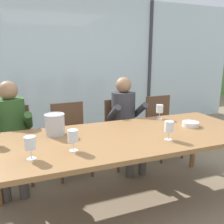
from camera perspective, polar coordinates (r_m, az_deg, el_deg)
The scene contains 17 objects.
ground at distance 3.37m, azimuth -4.04°, elevation -12.28°, with size 14.00×14.00×0.00m, color #847056.
window_glass_panel at distance 4.64m, azimuth -10.36°, elevation 11.26°, with size 7.80×0.03×2.60m, color silver.
window_mullion_right at distance 5.24m, azimuth 9.28°, elevation 11.54°, with size 0.06×0.06×2.60m, color #38383D.
hillside_vineyard at distance 7.99m, azimuth -14.79°, elevation 8.35°, with size 13.80×2.40×1.61m, color #568942.
dining_table at distance 2.24m, azimuth 3.22°, elevation -7.23°, with size 2.60×1.03×0.73m.
chair_near_curtain at distance 3.02m, azimuth -23.39°, elevation -5.91°, with size 0.45×0.45×0.89m.
chair_left_of_center at distance 3.02m, azimuth -10.31°, elevation -4.98°, with size 0.47×0.47×0.89m.
chair_center at distance 3.22m, azimuth 2.44°, elevation -3.56°, with size 0.47×0.47×0.89m.
chair_right_of_center at distance 3.55m, azimuth 12.14°, elevation -2.22°, with size 0.47×0.47×0.89m.
person_olive_shirt at distance 2.81m, azimuth -23.66°, elevation -3.60°, with size 0.47×0.61×1.21m.
person_charcoal_jacket at distance 3.06m, azimuth 3.40°, elevation -1.12°, with size 0.47×0.62×1.21m.
ice_bucket_primary at distance 2.27m, azimuth -13.96°, elevation -2.90°, with size 0.19×0.19×0.21m.
tasting_bowl at distance 2.63m, azimuth 18.82°, elevation -2.84°, with size 0.18×0.18×0.05m, color silver.
wine_glass_by_left_taster at distance 2.82m, azimuth 11.70°, elevation 0.65°, with size 0.08×0.08×0.17m.
wine_glass_near_bucket at distance 1.85m, azimuth -9.64°, elevation -6.06°, with size 0.08×0.08×0.17m.
wine_glass_center_pour at distance 2.13m, azimuth 13.92°, elevation -3.70°, with size 0.08×0.08×0.17m.
wine_glass_by_right_taster at distance 1.78m, azimuth -19.57°, elevation -7.45°, with size 0.08×0.08×0.17m.
Camera 1 is at (-0.86, -1.91, 1.47)m, focal length 36.95 mm.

